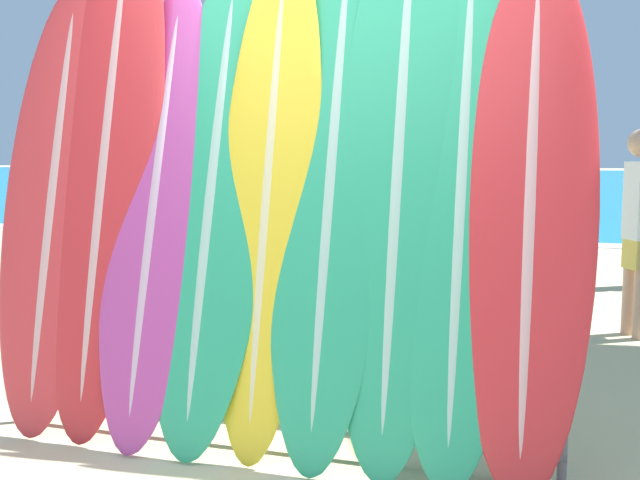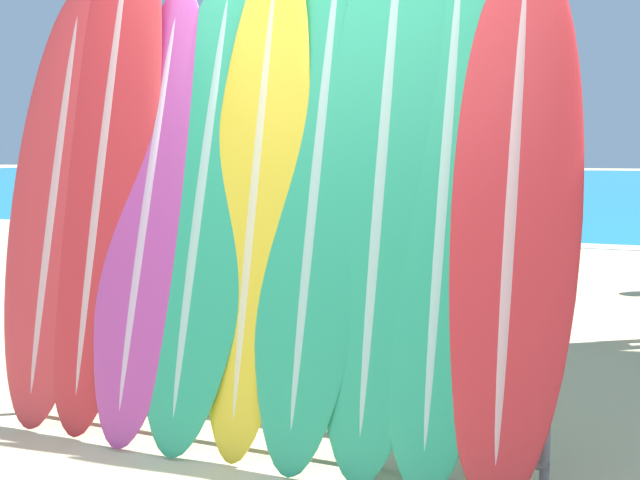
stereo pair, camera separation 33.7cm
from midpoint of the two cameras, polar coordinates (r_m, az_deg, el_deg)
name	(u,v)px [view 2 (the right image)]	position (r m, az deg, el deg)	size (l,w,h in m)	color
ocean_water	(591,182)	(41.24, 20.17, 4.20)	(120.00, 60.00, 0.01)	teal
surfboard_rack	(256,348)	(3.49, -2.13, -8.29)	(2.64, 0.04, 0.88)	slate
surfboard_slot_0	(57,201)	(4.02, -17.18, 2.85)	(0.59, 0.59, 2.27)	red
surfboard_slot_1	(105,166)	(3.88, -13.67, 5.47)	(0.58, 0.69, 2.62)	red
surfboard_slot_2	(151,207)	(3.69, -10.23, 2.45)	(0.54, 0.72, 2.23)	#B23D8E
surfboard_slot_3	(203,200)	(3.56, -6.20, 3.05)	(0.59, 0.73, 2.31)	#289E70
surfboard_slot_4	(256,193)	(3.43, -2.07, 3.61)	(0.48, 0.61, 2.39)	yellow
surfboard_slot_5	(318,183)	(3.34, 2.71, 4.32)	(0.55, 0.74, 2.48)	#289E70
surfboard_slot_6	(383,169)	(3.27, 7.78, 5.39)	(0.56, 0.70, 2.62)	#289E70
surfboard_slot_7	(444,194)	(3.19, 12.46, 3.45)	(0.53, 0.68, 2.41)	#289E70
surfboard_slot_8	(512,215)	(3.13, 17.43, 1.81)	(0.54, 0.63, 2.26)	red
person_mid_beach	(423,188)	(10.66, 8.77, 3.93)	(0.23, 0.28, 1.66)	beige
person_far_left	(183,222)	(6.08, -8.85, 1.39)	(0.21, 0.26, 1.53)	#A87A5B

